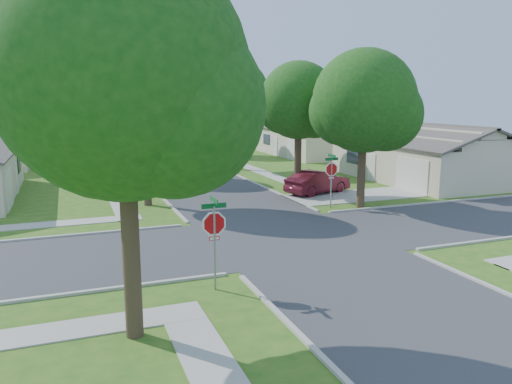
{
  "coord_description": "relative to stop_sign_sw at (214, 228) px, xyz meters",
  "views": [
    {
      "loc": [
        -8.82,
        -19.19,
        5.96
      ],
      "look_at": [
        -0.54,
        2.6,
        1.6
      ],
      "focal_mm": 35.0,
      "sensor_mm": 36.0,
      "label": 1
    }
  ],
  "objects": [
    {
      "name": "tree_e_far",
      "position": [
        9.45,
        38.71,
        3.95
      ],
      "size": [
        5.17,
        5.0,
        8.72
      ],
      "color": "#38281C",
      "rests_on": "ground"
    },
    {
      "name": "sidewalk_ne",
      "position": [
        10.8,
        30.7,
        -2.01
      ],
      "size": [
        1.2,
        40.0,
        0.04
      ],
      "primitive_type": "cube",
      "color": "#9E9B91",
      "rests_on": "ground"
    },
    {
      "name": "house_ne_near",
      "position": [
        20.69,
        15.7,
        -0.51
      ],
      "size": [
        8.42,
        13.6,
        4.23
      ],
      "color": "#C2B199",
      "rests_on": "ground"
    },
    {
      "name": "tree_ne_corner",
      "position": [
        11.06,
        8.91,
        3.56
      ],
      "size": [
        5.8,
        5.6,
        8.66
      ],
      "color": "#38281C",
      "rests_on": "ground"
    },
    {
      "name": "tree_sw_corner",
      "position": [
        -2.74,
        -2.29,
        4.23
      ],
      "size": [
        6.21,
        6.0,
        9.55
      ],
      "color": "#38281C",
      "rests_on": "ground"
    },
    {
      "name": "house_ne_far",
      "position": [
        20.69,
        33.7,
        -0.51
      ],
      "size": [
        8.42,
        13.6,
        4.23
      ],
      "color": "#C2B199",
      "rests_on": "ground"
    },
    {
      "name": "driveway",
      "position": [
        12.6,
        11.8,
        -2.01
      ],
      "size": [
        8.8,
        3.6,
        0.05
      ],
      "primitive_type": "cube",
      "color": "#9E9B91",
      "rests_on": "ground"
    },
    {
      "name": "tree_e_near",
      "position": [
        9.45,
        13.71,
        3.61
      ],
      "size": [
        4.97,
        4.8,
        8.28
      ],
      "color": "#38281C",
      "rests_on": "ground"
    },
    {
      "name": "tree_e_mid",
      "position": [
        9.46,
        25.71,
        4.22
      ],
      "size": [
        5.59,
        5.4,
        9.21
      ],
      "color": "#38281C",
      "rests_on": "ground"
    },
    {
      "name": "car_curb_west",
      "position": [
        3.5,
        35.26,
        -1.36
      ],
      "size": [
        2.48,
        4.86,
        1.35
      ],
      "primitive_type": "imported",
      "rotation": [
        0.0,
        0.0,
        3.27
      ],
      "color": "black",
      "rests_on": "ground"
    },
    {
      "name": "tree_w_mid",
      "position": [
        0.06,
        25.71,
        4.46
      ],
      "size": [
        5.8,
        5.6,
        9.56
      ],
      "color": "#38281C",
      "rests_on": "ground"
    },
    {
      "name": "tree_w_near",
      "position": [
        0.06,
        13.71,
        4.08
      ],
      "size": [
        5.38,
        5.2,
        8.97
      ],
      "color": "#38281C",
      "rests_on": "ground"
    },
    {
      "name": "sidewalk_nw",
      "position": [
        -1.4,
        30.7,
        -2.01
      ],
      "size": [
        1.2,
        40.0,
        0.04
      ],
      "primitive_type": "cube",
      "color": "#9E9B91",
      "rests_on": "ground"
    },
    {
      "name": "ground",
      "position": [
        4.7,
        4.7,
        -2.03
      ],
      "size": [
        100.0,
        100.0,
        0.0
      ],
      "primitive_type": "plane",
      "color": "#2E5B18",
      "rests_on": "ground"
    },
    {
      "name": "car_curb_east",
      "position": [
        7.9,
        27.41,
        -1.23
      ],
      "size": [
        2.07,
        4.75,
        1.6
      ],
      "primitive_type": "imported",
      "rotation": [
        0.0,
        0.0,
        0.04
      ],
      "color": "black",
      "rests_on": "ground"
    },
    {
      "name": "tree_w_far",
      "position": [
        0.05,
        38.71,
        3.48
      ],
      "size": [
        4.76,
        4.6,
        8.04
      ],
      "color": "#38281C",
      "rests_on": "ground"
    },
    {
      "name": "stop_sign_ne",
      "position": [
        9.4,
        9.4,
        0.0
      ],
      "size": [
        1.05,
        0.8,
        2.98
      ],
      "color": "gray",
      "rests_on": "ground"
    },
    {
      "name": "stop_sign_sw",
      "position": [
        0.0,
        0.0,
        0.0
      ],
      "size": [
        1.05,
        0.8,
        2.98
      ],
      "color": "gray",
      "rests_on": "ground"
    },
    {
      "name": "car_driveway",
      "position": [
        10.7,
        13.4,
        -1.28
      ],
      "size": [
        4.85,
        3.02,
        1.51
      ],
      "primitive_type": "imported",
      "rotation": [
        0.0,
        0.0,
        1.91
      ],
      "color": "#490F18",
      "rests_on": "ground"
    },
    {
      "name": "road_ns",
      "position": [
        4.7,
        4.7,
        -2.03
      ],
      "size": [
        7.0,
        100.0,
        0.02
      ],
      "primitive_type": "cube",
      "color": "#333335",
      "rests_on": "ground"
    }
  ]
}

